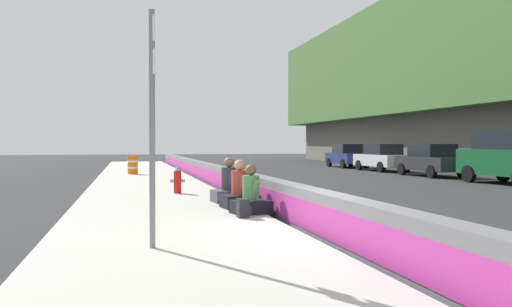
% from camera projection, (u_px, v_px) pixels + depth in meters
% --- Properties ---
extents(ground_plane, '(160.00, 160.00, 0.00)m').
position_uv_depth(ground_plane, '(327.00, 239.00, 9.52)').
color(ground_plane, '#2B2B2D').
rests_on(ground_plane, ground).
extents(sidewalk_strip, '(80.00, 4.40, 0.14)m').
position_uv_depth(sidewalk_strip, '(178.00, 242.00, 8.89)').
color(sidewalk_strip, '#B5B2A8').
rests_on(sidewalk_strip, ground_plane).
extents(jersey_barrier, '(76.00, 0.45, 0.85)m').
position_uv_depth(jersey_barrier, '(326.00, 216.00, 9.51)').
color(jersey_barrier, slate).
rests_on(jersey_barrier, ground_plane).
extents(route_sign_post, '(0.44, 0.09, 3.60)m').
position_uv_depth(route_sign_post, '(152.00, 111.00, 8.00)').
color(route_sign_post, gray).
rests_on(route_sign_post, sidewalk_strip).
extents(fire_hydrant, '(0.26, 0.46, 0.88)m').
position_uv_depth(fire_hydrant, '(177.00, 179.00, 16.91)').
color(fire_hydrant, red).
rests_on(fire_hydrant, sidewalk_strip).
extents(seated_person_foreground, '(0.85, 0.94, 1.11)m').
position_uv_depth(seated_person_foreground, '(251.00, 198.00, 11.97)').
color(seated_person_foreground, black).
rests_on(seated_person_foreground, sidewalk_strip).
extents(seated_person_middle, '(0.82, 0.93, 1.19)m').
position_uv_depth(seated_person_middle, '(240.00, 193.00, 13.09)').
color(seated_person_middle, black).
rests_on(seated_person_middle, sidewalk_strip).
extents(seated_person_rear, '(0.83, 0.94, 1.21)m').
position_uv_depth(seated_person_rear, '(229.00, 188.00, 14.36)').
color(seated_person_rear, '#424247').
rests_on(seated_person_rear, sidewalk_strip).
extents(backpack, '(0.32, 0.28, 0.40)m').
position_uv_depth(backpack, '(243.00, 208.00, 11.34)').
color(backpack, '#232328').
rests_on(backpack, sidewalk_strip).
extents(construction_barrel, '(0.54, 0.54, 0.95)m').
position_uv_depth(construction_barrel, '(133.00, 165.00, 27.66)').
color(construction_barrel, orange).
rests_on(construction_barrel, sidewalk_strip).
extents(parked_car_third, '(4.87, 2.21, 2.28)m').
position_uv_depth(parked_car_third, '(512.00, 157.00, 22.36)').
color(parked_car_third, '#145128').
rests_on(parked_car_third, ground_plane).
extents(parked_car_fourth, '(4.52, 1.98, 1.71)m').
position_uv_depth(parked_car_fourth, '(431.00, 160.00, 27.98)').
color(parked_car_fourth, '#28282D').
rests_on(parked_car_fourth, ground_plane).
extents(parked_car_midline, '(4.56, 2.07, 1.71)m').
position_uv_depth(parked_car_midline, '(382.00, 157.00, 33.37)').
color(parked_car_midline, silver).
rests_on(parked_car_midline, ground_plane).
extents(parked_car_far, '(4.55, 2.06, 1.71)m').
position_uv_depth(parked_car_far, '(347.00, 156.00, 38.66)').
color(parked_car_far, navy).
rests_on(parked_car_far, ground_plane).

